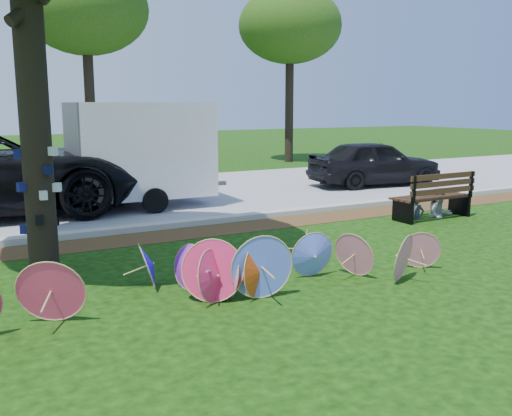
{
  "coord_description": "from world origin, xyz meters",
  "views": [
    {
      "loc": [
        -3.71,
        -5.79,
        2.52
      ],
      "look_at": [
        0.5,
        2.0,
        0.9
      ],
      "focal_mm": 40.0,
      "sensor_mm": 36.0,
      "label": 1
    }
  ],
  "objects": [
    {
      "name": "street",
      "position": [
        0.0,
        9.35,
        0.01
      ],
      "size": [
        90.0,
        8.0,
        0.01
      ],
      "primitive_type": "cube",
      "color": "gray",
      "rests_on": "ground"
    },
    {
      "name": "curb",
      "position": [
        0.0,
        5.2,
        0.06
      ],
      "size": [
        90.0,
        0.3,
        0.12
      ],
      "primitive_type": "cube",
      "color": "#B7B5AD",
      "rests_on": "ground"
    },
    {
      "name": "person_right",
      "position": [
        6.02,
        3.42,
        0.63
      ],
      "size": [
        0.7,
        0.6,
        1.26
      ],
      "primitive_type": "imported",
      "rotation": [
        0.0,
        0.0,
        -0.22
      ],
      "color": "#B4B3BD",
      "rests_on": "ground"
    },
    {
      "name": "mulch_strip",
      "position": [
        0.0,
        4.5,
        0.01
      ],
      "size": [
        90.0,
        1.0,
        0.01
      ],
      "primitive_type": "cube",
      "color": "#472D16",
      "rests_on": "ground"
    },
    {
      "name": "park_bench",
      "position": [
        5.67,
        3.37,
        0.51
      ],
      "size": [
        1.98,
        0.79,
        1.03
      ],
      "primitive_type": null,
      "rotation": [
        0.0,
        0.0,
        0.02
      ],
      "color": "black",
      "rests_on": "ground"
    },
    {
      "name": "dark_pickup",
      "position": [
        7.96,
        8.02,
        0.71
      ],
      "size": [
        4.36,
        2.21,
        1.42
      ],
      "primitive_type": "imported",
      "rotation": [
        0.0,
        0.0,
        1.44
      ],
      "color": "black",
      "rests_on": "ground"
    },
    {
      "name": "cargo_trailer",
      "position": [
        0.46,
        7.87,
        1.43
      ],
      "size": [
        3.27,
        2.11,
        2.86
      ],
      "primitive_type": "cube",
      "rotation": [
        0.0,
        0.0,
        -0.02
      ],
      "color": "silver",
      "rests_on": "ground"
    },
    {
      "name": "ground",
      "position": [
        0.0,
        0.0,
        0.0
      ],
      "size": [
        90.0,
        90.0,
        0.0
      ],
      "primitive_type": "plane",
      "color": "black",
      "rests_on": "ground"
    },
    {
      "name": "parasol_pile",
      "position": [
        -0.47,
        0.78,
        0.37
      ],
      "size": [
        6.97,
        2.02,
        0.87
      ],
      "color": "#FF3B6A",
      "rests_on": "ground"
    },
    {
      "name": "person_left",
      "position": [
        5.32,
        3.42,
        0.5
      ],
      "size": [
        0.4,
        0.31,
        1.0
      ],
      "primitive_type": "imported",
      "rotation": [
        0.0,
        0.0,
        -0.21
      ],
      "color": "#3B4251",
      "rests_on": "ground"
    },
    {
      "name": "bg_trees",
      "position": [
        1.94,
        15.62,
        5.77
      ],
      "size": [
        18.59,
        4.91,
        7.4
      ],
      "color": "black",
      "rests_on": "ground"
    }
  ]
}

